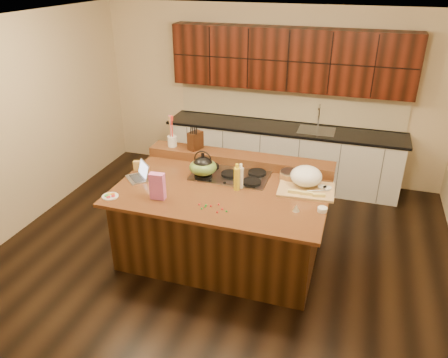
% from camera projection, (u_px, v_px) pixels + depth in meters
% --- Properties ---
extents(room, '(5.52, 5.02, 2.72)m').
position_uv_depth(room, '(223.00, 153.00, 4.81)').
color(room, black).
rests_on(room, ground).
extents(island, '(2.40, 1.60, 0.92)m').
position_uv_depth(island, '(223.00, 221.00, 5.21)').
color(island, black).
rests_on(island, ground).
extents(back_ledge, '(2.40, 0.30, 0.12)m').
position_uv_depth(back_ledge, '(239.00, 159.00, 5.58)').
color(back_ledge, black).
rests_on(back_ledge, island).
extents(cooktop, '(0.92, 0.52, 0.05)m').
position_uv_depth(cooktop, '(230.00, 175.00, 5.25)').
color(cooktop, gray).
rests_on(cooktop, island).
extents(back_counter, '(3.70, 0.66, 2.40)m').
position_uv_depth(back_counter, '(285.00, 123.00, 6.79)').
color(back_counter, silver).
rests_on(back_counter, ground).
extents(kettle, '(0.28, 0.28, 0.22)m').
position_uv_depth(kettle, '(203.00, 166.00, 5.16)').
color(kettle, black).
rests_on(kettle, cooktop).
extents(green_bowl, '(0.43, 0.43, 0.18)m').
position_uv_depth(green_bowl, '(203.00, 167.00, 5.17)').
color(green_bowl, '#4D6D2B').
rests_on(green_bowl, cooktop).
extents(laptop, '(0.36, 0.36, 0.20)m').
position_uv_depth(laptop, '(140.00, 174.00, 5.19)').
color(laptop, '#B7B7BC').
rests_on(laptop, island).
extents(oil_bottle, '(0.07, 0.07, 0.27)m').
position_uv_depth(oil_bottle, '(237.00, 179.00, 4.89)').
color(oil_bottle, gold).
rests_on(oil_bottle, island).
extents(vinegar_bottle, '(0.08, 0.08, 0.25)m').
position_uv_depth(vinegar_bottle, '(241.00, 178.00, 4.94)').
color(vinegar_bottle, silver).
rests_on(vinegar_bottle, island).
extents(wooden_tray, '(0.65, 0.52, 0.25)m').
position_uv_depth(wooden_tray, '(306.00, 179.00, 4.94)').
color(wooden_tray, tan).
rests_on(wooden_tray, island).
extents(ramekin_a, '(0.10, 0.10, 0.04)m').
position_uv_depth(ramekin_a, '(322.00, 209.00, 4.51)').
color(ramekin_a, white).
rests_on(ramekin_a, island).
extents(ramekin_b, '(0.10, 0.10, 0.04)m').
position_uv_depth(ramekin_b, '(327.00, 189.00, 4.91)').
color(ramekin_b, white).
rests_on(ramekin_b, island).
extents(ramekin_c, '(0.11, 0.11, 0.04)m').
position_uv_depth(ramekin_c, '(322.00, 188.00, 4.93)').
color(ramekin_c, white).
rests_on(ramekin_c, island).
extents(strainer_bowl, '(0.28, 0.28, 0.09)m').
position_uv_depth(strainer_bowl, '(290.00, 176.00, 5.16)').
color(strainer_bowl, '#996B3F').
rests_on(strainer_bowl, island).
extents(kitchen_timer, '(0.09, 0.09, 0.07)m').
position_uv_depth(kitchen_timer, '(296.00, 208.00, 4.52)').
color(kitchen_timer, silver).
rests_on(kitchen_timer, island).
extents(pink_bag, '(0.17, 0.10, 0.30)m').
position_uv_depth(pink_bag, '(157.00, 186.00, 4.70)').
color(pink_bag, '#D263AD').
rests_on(pink_bag, island).
extents(candy_plate, '(0.20, 0.20, 0.01)m').
position_uv_depth(candy_plate, '(110.00, 196.00, 4.80)').
color(candy_plate, white).
rests_on(candy_plate, island).
extents(package_box, '(0.10, 0.08, 0.12)m').
position_uv_depth(package_box, '(137.00, 166.00, 5.38)').
color(package_box, gold).
rests_on(package_box, island).
extents(utensil_crock, '(0.16, 0.16, 0.14)m').
position_uv_depth(utensil_crock, '(172.00, 141.00, 5.77)').
color(utensil_crock, white).
rests_on(utensil_crock, back_ledge).
extents(knife_block, '(0.18, 0.22, 0.24)m').
position_uv_depth(knife_block, '(195.00, 141.00, 5.66)').
color(knife_block, black).
rests_on(knife_block, back_ledge).
extents(gumdrop_0, '(0.02, 0.02, 0.02)m').
position_uv_depth(gumdrop_0, '(222.00, 209.00, 4.54)').
color(gumdrop_0, red).
rests_on(gumdrop_0, island).
extents(gumdrop_1, '(0.02, 0.02, 0.02)m').
position_uv_depth(gumdrop_1, '(202.00, 209.00, 4.55)').
color(gumdrop_1, '#198C26').
rests_on(gumdrop_1, island).
extents(gumdrop_2, '(0.02, 0.02, 0.02)m').
position_uv_depth(gumdrop_2, '(219.00, 204.00, 4.63)').
color(gumdrop_2, red).
rests_on(gumdrop_2, island).
extents(gumdrop_3, '(0.02, 0.02, 0.02)m').
position_uv_depth(gumdrop_3, '(226.00, 211.00, 4.50)').
color(gumdrop_3, '#198C26').
rests_on(gumdrop_3, island).
extents(gumdrop_4, '(0.02, 0.02, 0.02)m').
position_uv_depth(gumdrop_4, '(199.00, 204.00, 4.63)').
color(gumdrop_4, red).
rests_on(gumdrop_4, island).
extents(gumdrop_5, '(0.02, 0.02, 0.02)m').
position_uv_depth(gumdrop_5, '(206.00, 205.00, 4.61)').
color(gumdrop_5, '#198C26').
rests_on(gumdrop_5, island).
extents(gumdrop_6, '(0.02, 0.02, 0.02)m').
position_uv_depth(gumdrop_6, '(217.00, 212.00, 4.49)').
color(gumdrop_6, red).
rests_on(gumdrop_6, island).
extents(gumdrop_7, '(0.02, 0.02, 0.02)m').
position_uv_depth(gumdrop_7, '(205.00, 207.00, 4.59)').
color(gumdrop_7, '#198C26').
rests_on(gumdrop_7, island).
extents(gumdrop_8, '(0.02, 0.02, 0.02)m').
position_uv_depth(gumdrop_8, '(211.00, 206.00, 4.60)').
color(gumdrop_8, red).
rests_on(gumdrop_8, island).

